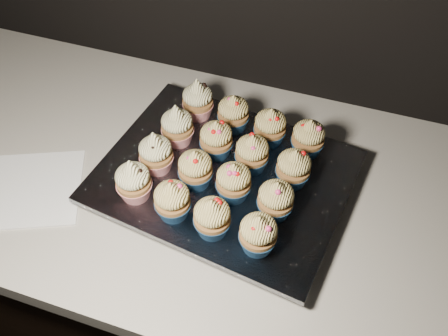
# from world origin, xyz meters

# --- Properties ---
(cabinet) EXTENTS (2.40, 0.60, 0.86)m
(cabinet) POSITION_xyz_m (0.00, 1.70, 0.43)
(cabinet) COLOR black
(cabinet) RESTS_ON ground
(worktop) EXTENTS (2.44, 0.64, 0.04)m
(worktop) POSITION_xyz_m (0.00, 1.70, 0.88)
(worktop) COLOR silver
(worktop) RESTS_ON cabinet
(napkin) EXTENTS (0.23, 0.23, 0.00)m
(napkin) POSITION_xyz_m (-0.09, 1.57, 0.90)
(napkin) COLOR white
(napkin) RESTS_ON worktop
(baking_tray) EXTENTS (0.45, 0.37, 0.02)m
(baking_tray) POSITION_xyz_m (0.25, 1.70, 0.91)
(baking_tray) COLOR black
(baking_tray) RESTS_ON worktop
(foil_lining) EXTENTS (0.49, 0.41, 0.01)m
(foil_lining) POSITION_xyz_m (0.25, 1.70, 0.93)
(foil_lining) COLOR silver
(foil_lining) RESTS_ON baking_tray
(cupcake_0) EXTENTS (0.06, 0.06, 0.10)m
(cupcake_0) POSITION_xyz_m (0.11, 1.60, 0.97)
(cupcake_0) COLOR red
(cupcake_0) RESTS_ON foil_lining
(cupcake_1) EXTENTS (0.06, 0.06, 0.08)m
(cupcake_1) POSITION_xyz_m (0.19, 1.58, 0.97)
(cupcake_1) COLOR navy
(cupcake_1) RESTS_ON foil_lining
(cupcake_2) EXTENTS (0.06, 0.06, 0.08)m
(cupcake_2) POSITION_xyz_m (0.27, 1.57, 0.97)
(cupcake_2) COLOR navy
(cupcake_2) RESTS_ON foil_lining
(cupcake_3) EXTENTS (0.06, 0.06, 0.08)m
(cupcake_3) POSITION_xyz_m (0.35, 1.57, 0.97)
(cupcake_3) COLOR navy
(cupcake_3) RESTS_ON foil_lining
(cupcake_4) EXTENTS (0.06, 0.06, 0.10)m
(cupcake_4) POSITION_xyz_m (0.12, 1.67, 0.97)
(cupcake_4) COLOR red
(cupcake_4) RESTS_ON foil_lining
(cupcake_5) EXTENTS (0.06, 0.06, 0.08)m
(cupcake_5) POSITION_xyz_m (0.21, 1.66, 0.97)
(cupcake_5) COLOR navy
(cupcake_5) RESTS_ON foil_lining
(cupcake_6) EXTENTS (0.06, 0.06, 0.08)m
(cupcake_6) POSITION_xyz_m (0.28, 1.66, 0.97)
(cupcake_6) COLOR navy
(cupcake_6) RESTS_ON foil_lining
(cupcake_7) EXTENTS (0.06, 0.06, 0.08)m
(cupcake_7) POSITION_xyz_m (0.36, 1.64, 0.97)
(cupcake_7) COLOR navy
(cupcake_7) RESTS_ON foil_lining
(cupcake_8) EXTENTS (0.06, 0.06, 0.10)m
(cupcake_8) POSITION_xyz_m (0.14, 1.75, 0.97)
(cupcake_8) COLOR red
(cupcake_8) RESTS_ON foil_lining
(cupcake_9) EXTENTS (0.06, 0.06, 0.08)m
(cupcake_9) POSITION_xyz_m (0.22, 1.74, 0.97)
(cupcake_9) COLOR navy
(cupcake_9) RESTS_ON foil_lining
(cupcake_10) EXTENTS (0.06, 0.06, 0.08)m
(cupcake_10) POSITION_xyz_m (0.29, 1.73, 0.97)
(cupcake_10) COLOR navy
(cupcake_10) RESTS_ON foil_lining
(cupcake_11) EXTENTS (0.06, 0.06, 0.08)m
(cupcake_11) POSITION_xyz_m (0.37, 1.72, 0.97)
(cupcake_11) COLOR navy
(cupcake_11) RESTS_ON foil_lining
(cupcake_12) EXTENTS (0.06, 0.06, 0.10)m
(cupcake_12) POSITION_xyz_m (0.15, 1.83, 0.97)
(cupcake_12) COLOR red
(cupcake_12) RESTS_ON foil_lining
(cupcake_13) EXTENTS (0.06, 0.06, 0.08)m
(cupcake_13) POSITION_xyz_m (0.23, 1.82, 0.97)
(cupcake_13) COLOR navy
(cupcake_13) RESTS_ON foil_lining
(cupcake_14) EXTENTS (0.06, 0.06, 0.08)m
(cupcake_14) POSITION_xyz_m (0.30, 1.81, 0.97)
(cupcake_14) COLOR navy
(cupcake_14) RESTS_ON foil_lining
(cupcake_15) EXTENTS (0.06, 0.06, 0.08)m
(cupcake_15) POSITION_xyz_m (0.38, 1.80, 0.97)
(cupcake_15) COLOR navy
(cupcake_15) RESTS_ON foil_lining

